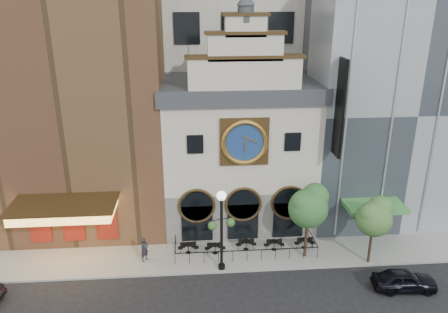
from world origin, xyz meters
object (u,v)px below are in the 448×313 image
Objects in this scene: bistro_3 at (274,244)px; tree_left at (309,205)px; bistro_2 at (246,244)px; pedestrian at (144,249)px; car_right at (404,280)px; tree_right at (374,216)px; bistro_4 at (305,243)px; bistro_0 at (188,248)px; lamppost at (221,222)px; bistro_1 at (215,248)px.

tree_left is at bearing -23.47° from bistro_3.
pedestrian is (-7.65, -0.87, 0.48)m from bistro_2.
car_right is at bearing -28.56° from bistro_2.
bistro_4 is at bearing 153.34° from tree_right.
bistro_4 is at bearing -0.17° from bistro_0.
lamppost is (5.58, -1.46, 2.84)m from pedestrian.
bistro_4 is (6.97, 0.19, 0.00)m from bistro_1.
pedestrian reaches higher than bistro_3.
bistro_1 is 0.26× the size of lamppost.
bistro_2 is at bearing 65.16° from car_right.
tree_left is at bearing 56.58° from car_right.
pedestrian is at bearing -174.15° from bistro_1.
bistro_2 is at bearing 165.00° from tree_left.
bistro_0 is 1.00× the size of bistro_1.
bistro_1 is 0.31× the size of tree_right.
bistro_1 and bistro_4 have the same top height.
bistro_3 is at bearing 11.80° from lamppost.
lamppost is at bearing -169.73° from tree_left.
bistro_2 is at bearing -41.33° from pedestrian.
bistro_4 is 0.37× the size of car_right.
bistro_0 is 0.84× the size of pedestrian.
lamppost is at bearing -42.87° from bistro_0.
pedestrian is at bearing -176.59° from bistro_4.
bistro_1 and bistro_2 have the same top height.
bistro_3 and bistro_4 have the same top height.
bistro_0 is 0.27× the size of tree_left.
lamppost reaches higher than bistro_3.
bistro_1 is 5.28m from pedestrian.
bistro_1 is 0.37× the size of car_right.
bistro_1 is at bearing 71.38° from car_right.
pedestrian is 0.37× the size of tree_right.
lamppost reaches higher than bistro_0.
lamppost reaches higher than bistro_2.
tree_left is 1.12× the size of tree_right.
pedestrian is at bearing -173.49° from bistro_2.
bistro_3 is 4.47m from tree_left.
tree_right reaches higher than bistro_4.
tree_right is at bearing -14.20° from tree_left.
bistro_1 is at bearing 84.98° from lamppost.
bistro_2 is 0.37× the size of car_right.
tree_right is (-1.17, 3.14, 3.20)m from car_right.
lamppost is (-6.62, -2.18, 3.32)m from bistro_4.
lamppost is at bearing -131.63° from bistro_2.
lamppost is at bearing -161.74° from bistro_4.
bistro_1 is 6.97m from bistro_4.
pedestrian is (-12.20, -0.73, 0.48)m from bistro_4.
pedestrian reaches higher than bistro_1.
bistro_3 is at bearing -5.48° from bistro_2.
bistro_3 is (6.59, -0.08, 0.00)m from bistro_0.
car_right reaches higher than bistro_1.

